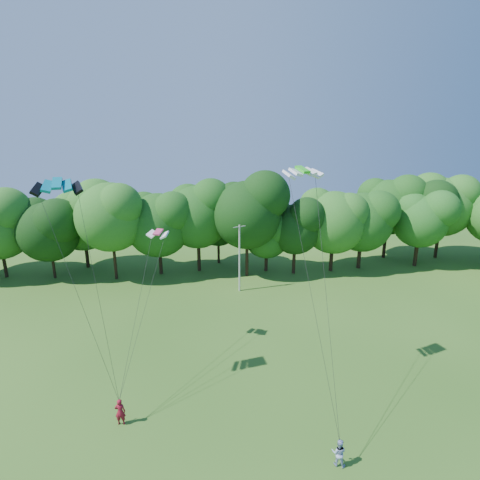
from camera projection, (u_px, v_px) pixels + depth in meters
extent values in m
cylinder|color=#AEAEA5|center=(239.00, 259.00, 45.61)|extent=(0.21, 0.21, 8.43)
cube|color=#AEAEA5|center=(239.00, 227.00, 44.53)|extent=(1.57, 0.77, 0.08)
imported|color=maroon|center=(120.00, 412.00, 24.86)|extent=(0.72, 0.49, 1.92)
imported|color=#9BA9D7|center=(339.00, 453.00, 21.77)|extent=(1.05, 0.96, 1.75)
cube|color=#046E84|center=(57.00, 183.00, 23.83)|extent=(3.07, 1.82, 0.70)
cube|color=green|center=(303.00, 170.00, 25.53)|extent=(2.93, 1.99, 0.47)
cube|color=#CB386B|center=(158.00, 232.00, 31.45)|extent=(2.01, 1.53, 0.42)
cylinder|color=black|center=(247.00, 258.00, 51.14)|extent=(0.45, 0.45, 4.99)
ellipsoid|color=black|center=(247.00, 211.00, 49.37)|extent=(9.98, 9.98, 10.88)
cylinder|color=#2F2312|center=(416.00, 252.00, 55.16)|extent=(0.48, 0.48, 4.15)
ellipsoid|color=#1E5319|center=(421.00, 216.00, 53.69)|extent=(8.31, 8.31, 9.06)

